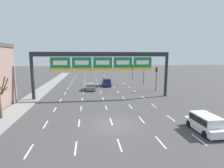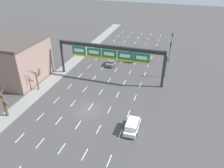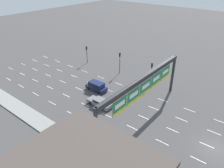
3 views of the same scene
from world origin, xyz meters
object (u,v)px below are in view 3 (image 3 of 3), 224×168
(sign_gantry, at_px, (144,84))
(suv_navy, at_px, (96,86))
(traffic_light_mid_block, at_px, (87,51))
(car_grey, at_px, (100,102))
(traffic_light_near_gantry, at_px, (152,69))
(traffic_light_far_end, at_px, (120,59))

(sign_gantry, distance_m, suv_navy, 12.69)
(traffic_light_mid_block, bearing_deg, sign_gantry, -115.22)
(car_grey, bearing_deg, traffic_light_near_gantry, -12.30)
(car_grey, bearing_deg, suv_navy, 48.57)
(car_grey, xyz_separation_m, traffic_light_near_gantry, (12.70, -2.77, 2.59))
(traffic_light_mid_block, relative_size, traffic_light_far_end, 0.88)
(traffic_light_far_end, bearing_deg, traffic_light_mid_block, 91.34)
(sign_gantry, height_order, suv_navy, sign_gantry)
(sign_gantry, xyz_separation_m, car_grey, (-1.87, 7.36, -5.29))
(traffic_light_mid_block, bearing_deg, traffic_light_far_end, -88.66)
(sign_gantry, relative_size, car_grey, 4.66)
(traffic_light_near_gantry, height_order, traffic_light_mid_block, traffic_light_near_gantry)
(traffic_light_mid_block, bearing_deg, suv_navy, -128.42)
(sign_gantry, bearing_deg, traffic_light_mid_block, 64.78)
(suv_navy, distance_m, traffic_light_mid_block, 14.53)
(traffic_light_mid_block, bearing_deg, car_grey, -129.25)
(suv_navy, height_order, traffic_light_far_end, traffic_light_far_end)
(car_grey, relative_size, suv_navy, 1.09)
(sign_gantry, relative_size, traffic_light_far_end, 4.48)
(traffic_light_mid_block, distance_m, traffic_light_far_end, 10.08)
(traffic_light_far_end, bearing_deg, suv_navy, -172.56)
(traffic_light_near_gantry, relative_size, traffic_light_far_end, 0.95)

